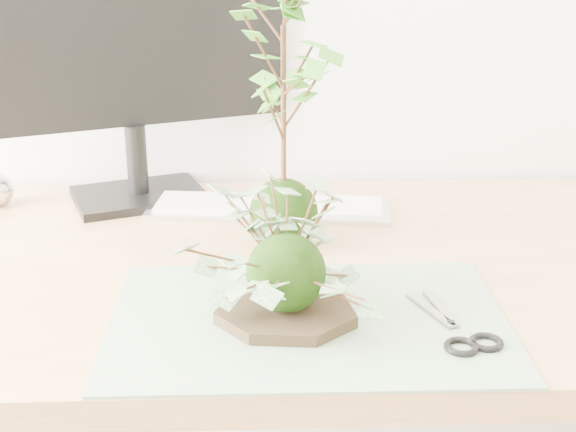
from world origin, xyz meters
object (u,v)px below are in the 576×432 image
(desk, at_px, (326,313))
(ivy_kokedama, at_px, (286,238))
(monitor, at_px, (129,39))
(maple_kokedama, at_px, (283,44))
(keyboard, at_px, (269,207))

(desk, height_order, ivy_kokedama, ivy_kokedama)
(desk, distance_m, monitor, 0.54)
(monitor, bearing_deg, ivy_kokedama, -83.06)
(desk, xyz_separation_m, monitor, (-0.30, 0.27, 0.36))
(maple_kokedama, relative_size, keyboard, 1.03)
(maple_kokedama, distance_m, monitor, 0.33)
(keyboard, bearing_deg, maple_kokedama, -75.35)
(desk, height_order, maple_kokedama, maple_kokedama)
(maple_kokedama, bearing_deg, keyboard, 97.86)
(desk, distance_m, keyboard, 0.23)
(ivy_kokedama, bearing_deg, monitor, 117.09)
(keyboard, relative_size, monitor, 0.80)
(ivy_kokedama, relative_size, keyboard, 0.77)
(ivy_kokedama, bearing_deg, keyboard, 92.04)
(maple_kokedama, bearing_deg, desk, -41.72)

